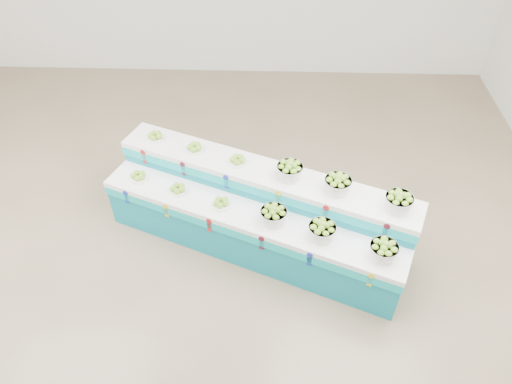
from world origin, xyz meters
TOP-DOWN VIEW (x-y plane):
  - ground at (0.00, 0.00)m, footprint 10.00×10.00m
  - display_stand at (0.81, 0.60)m, footprint 3.88×2.33m
  - plate_lower_left at (-0.68, 0.95)m, footprint 0.31×0.31m
  - plate_lower_mid at (-0.15, 0.74)m, footprint 0.31×0.31m
  - plate_lower_right at (0.40, 0.51)m, footprint 0.31×0.31m
  - basket_lower_left at (1.02, 0.26)m, footprint 0.40×0.40m
  - basket_lower_mid at (1.55, 0.04)m, footprint 0.40×0.40m
  - basket_lower_right at (2.18, -0.21)m, footprint 0.40×0.40m
  - plate_upper_left at (-0.51, 1.39)m, footprint 0.31×0.31m
  - plate_upper_mid at (0.03, 1.17)m, footprint 0.31×0.31m
  - plate_upper_right at (0.58, 0.95)m, footprint 0.31×0.31m
  - basket_upper_left at (1.20, 0.69)m, footprint 0.40×0.40m
  - basket_upper_mid at (1.73, 0.48)m, footprint 0.40×0.40m
  - basket_upper_right at (2.36, 0.22)m, footprint 0.40×0.40m

SIDE VIEW (x-z plane):
  - ground at x=0.00m, z-range 0.00..0.00m
  - display_stand at x=0.81m, z-range 0.00..1.02m
  - plate_lower_left at x=-0.68m, z-range 0.72..0.82m
  - plate_lower_mid at x=-0.15m, z-range 0.72..0.82m
  - plate_lower_right at x=0.40m, z-range 0.72..0.82m
  - basket_lower_left at x=1.02m, z-range 0.72..0.95m
  - basket_lower_mid at x=1.55m, z-range 0.72..0.95m
  - basket_lower_right at x=2.18m, z-range 0.72..0.95m
  - plate_upper_left at x=-0.51m, z-range 1.02..1.12m
  - plate_upper_mid at x=0.03m, z-range 1.02..1.12m
  - plate_upper_right at x=0.58m, z-range 1.02..1.12m
  - basket_upper_left at x=1.20m, z-range 1.02..1.25m
  - basket_upper_mid at x=1.73m, z-range 1.02..1.25m
  - basket_upper_right at x=2.36m, z-range 1.02..1.25m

